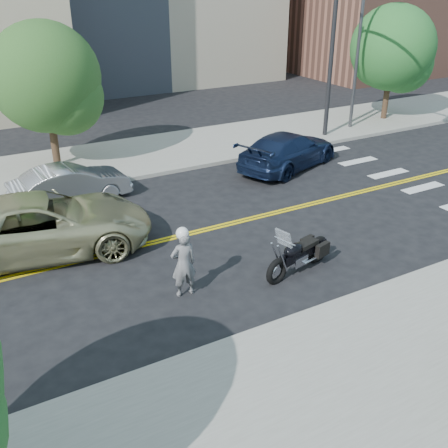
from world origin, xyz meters
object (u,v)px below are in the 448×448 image
motorcyclist (183,262)px  parked_car_silver (70,185)px  suv (42,225)px  parked_car_blue (288,150)px  motorcycle (299,247)px

motorcyclist → parked_car_silver: (-0.89, 6.96, -0.25)m
suv → parked_car_blue: suv is taller
motorcyclist → parked_car_blue: (7.54, 6.29, -0.19)m
suv → parked_car_blue: size_ratio=1.21×
motorcycle → suv: 6.98m
motorcycle → parked_car_blue: 8.08m
motorcycle → parked_car_blue: (4.47, 6.73, 0.01)m
parked_car_silver → parked_car_blue: 8.45m
motorcycle → parked_car_silver: 8.39m
motorcyclist → suv: (-2.45, 3.84, -0.07)m
parked_car_silver → parked_car_blue: size_ratio=0.80×
motorcycle → suv: size_ratio=0.39×
suv → parked_car_silver: suv is taller
motorcyclist → motorcycle: 3.10m
parked_car_silver → parked_car_blue: (8.42, -0.67, 0.06)m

